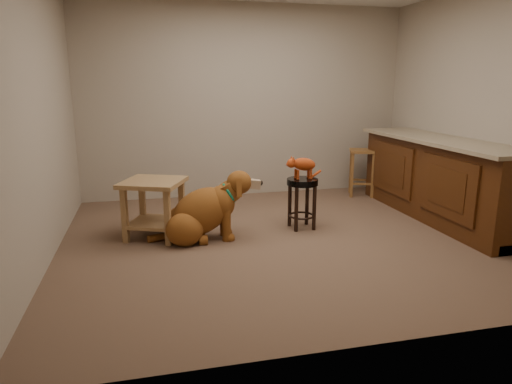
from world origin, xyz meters
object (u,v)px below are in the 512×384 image
object	(u,v)px
wood_stool	(362,172)
tabby_kitten	(302,165)
side_table	(154,200)
golden_retriever	(202,213)
padded_stool	(302,193)

from	to	relation	value
wood_stool	tabby_kitten	xyz separation A→B (m)	(-1.32, -1.23, 0.37)
wood_stool	side_table	xyz separation A→B (m)	(-2.88, -1.15, 0.06)
wood_stool	golden_retriever	bearing A→B (deg)	-150.77
wood_stool	padded_stool	bearing A→B (deg)	-136.87
wood_stool	golden_retriever	distance (m)	2.76
wood_stool	side_table	bearing A→B (deg)	-158.20
golden_retriever	tabby_kitten	xyz separation A→B (m)	(1.09, 0.12, 0.42)
side_table	golden_retriever	xyz separation A→B (m)	(0.47, -0.20, -0.12)
padded_stool	golden_retriever	size ratio (longest dim) A/B	0.47
padded_stool	tabby_kitten	xyz separation A→B (m)	(-0.01, 0.00, 0.31)
wood_stool	golden_retriever	size ratio (longest dim) A/B	0.55
golden_retriever	wood_stool	bearing A→B (deg)	31.31
golden_retriever	tabby_kitten	bearing A→B (deg)	8.51
padded_stool	wood_stool	distance (m)	1.79
tabby_kitten	wood_stool	bearing A→B (deg)	40.36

